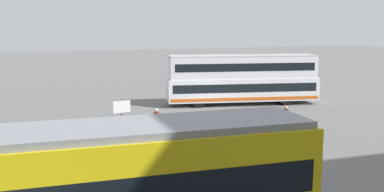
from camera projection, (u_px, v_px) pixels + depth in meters
The scene contains 6 objects.
ground_plane at pixel (213, 115), 30.45m from camera, with size 160.00×160.00×0.00m, color slate.
double_decker_bus at pixel (242, 79), 34.43m from camera, with size 12.04×4.84×3.85m.
pedestrian_near_railing at pixel (157, 121), 24.37m from camera, with size 0.45×0.45×1.64m.
pedestrian_crossing at pixel (285, 118), 24.57m from camera, with size 0.36×0.34×1.76m.
pedestrian_railing at pixel (185, 124), 24.52m from camera, with size 6.85×0.82×1.08m.
info_sign at pixel (122, 114), 22.30m from camera, with size 0.92×0.24×2.50m.
Camera 1 is at (11.73, 27.48, 6.21)m, focal length 41.16 mm.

